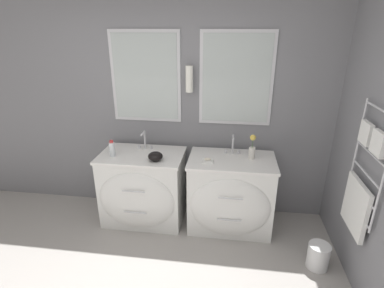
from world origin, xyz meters
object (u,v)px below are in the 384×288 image
at_px(vanity_right, 230,194).
at_px(waste_bin, 318,256).
at_px(amenity_bowl, 155,156).
at_px(flower_vase, 252,149).
at_px(vanity_left, 143,188).
at_px(toiletry_bottle, 112,149).

height_order(vanity_right, waste_bin, vanity_right).
relative_size(amenity_bowl, flower_vase, 0.58).
xyz_separation_m(vanity_right, amenity_bowl, (-0.80, -0.11, 0.46)).
xyz_separation_m(vanity_left, waste_bin, (1.84, -0.51, -0.29)).
relative_size(vanity_left, waste_bin, 3.70).
height_order(vanity_right, toiletry_bottle, toiletry_bottle).
xyz_separation_m(vanity_left, amenity_bowl, (0.20, -0.11, 0.46)).
relative_size(vanity_left, amenity_bowl, 5.91).
distance_m(toiletry_bottle, waste_bin, 2.32).
relative_size(vanity_right, toiletry_bottle, 5.09).
distance_m(vanity_left, vanity_right, 1.00).
xyz_separation_m(toiletry_bottle, amenity_bowl, (0.49, -0.05, -0.04)).
bearing_deg(vanity_right, flower_vase, 22.10).
bearing_deg(amenity_bowl, vanity_right, 7.48).
xyz_separation_m(vanity_left, toiletry_bottle, (-0.29, -0.06, 0.50)).
relative_size(toiletry_bottle, waste_bin, 0.73).
height_order(vanity_left, vanity_right, same).
distance_m(vanity_right, toiletry_bottle, 1.38).
bearing_deg(amenity_bowl, vanity_left, 151.73).
height_order(vanity_left, toiletry_bottle, toiletry_bottle).
bearing_deg(waste_bin, toiletry_bottle, 167.98).
xyz_separation_m(amenity_bowl, flower_vase, (1.00, 0.19, 0.07)).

